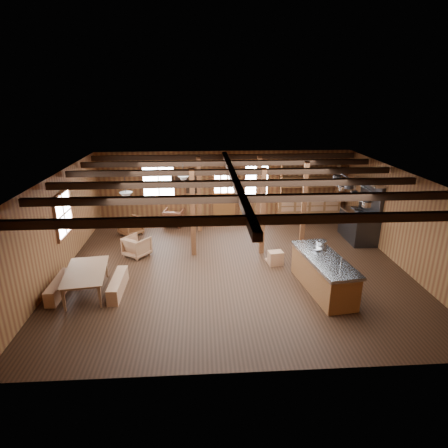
{
  "coord_description": "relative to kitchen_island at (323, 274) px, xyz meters",
  "views": [
    {
      "loc": [
        -0.92,
        -10.15,
        4.96
      ],
      "look_at": [
        -0.25,
        0.63,
        1.15
      ],
      "focal_mm": 30.0,
      "sensor_mm": 36.0,
      "label": 1
    }
  ],
  "objects": [
    {
      "name": "room",
      "position": [
        -2.22,
        1.53,
        0.92
      ],
      "size": [
        10.04,
        9.04,
        2.84
      ],
      "color": "black",
      "rests_on": "ground"
    },
    {
      "name": "ceiling_joists",
      "position": [
        -2.22,
        1.71,
        2.2
      ],
      "size": [
        9.8,
        8.82,
        0.18
      ],
      "color": "black",
      "rests_on": "ceiling"
    },
    {
      "name": "timber_posts",
      "position": [
        -1.7,
        3.61,
        0.92
      ],
      "size": [
        3.95,
        2.35,
        2.8
      ],
      "color": "#4D2716",
      "rests_on": "floor"
    },
    {
      "name": "back_door",
      "position": [
        -2.22,
        5.98,
        0.4
      ],
      "size": [
        1.02,
        0.08,
        2.15
      ],
      "color": "brown",
      "rests_on": "floor"
    },
    {
      "name": "window_back_left",
      "position": [
        -4.82,
        5.99,
        1.12
      ],
      "size": [
        1.32,
        0.06,
        1.32
      ],
      "color": "white",
      "rests_on": "wall_back"
    },
    {
      "name": "window_back_right",
      "position": [
        -0.92,
        5.99,
        1.12
      ],
      "size": [
        1.02,
        0.06,
        1.32
      ],
      "color": "white",
      "rests_on": "wall_back"
    },
    {
      "name": "window_left",
      "position": [
        -7.18,
        2.03,
        1.12
      ],
      "size": [
        0.14,
        1.24,
        1.32
      ],
      "color": "white",
      "rests_on": "wall_back"
    },
    {
      "name": "notice_boards",
      "position": [
        -3.72,
        5.99,
        1.16
      ],
      "size": [
        1.08,
        0.03,
        0.9
      ],
      "color": "beige",
      "rests_on": "wall_back"
    },
    {
      "name": "back_counter",
      "position": [
        1.18,
        5.74,
        0.12
      ],
      "size": [
        2.55,
        0.6,
        2.45
      ],
      "color": "brown",
      "rests_on": "floor"
    },
    {
      "name": "pendant_lamps",
      "position": [
        -4.47,
        2.53,
        1.77
      ],
      "size": [
        1.86,
        2.36,
        0.66
      ],
      "color": "#2B2B2D",
      "rests_on": "ceiling"
    },
    {
      "name": "pot_rack",
      "position": [
        1.24,
        1.88,
        1.79
      ],
      "size": [
        0.4,
        3.0,
        0.46
      ],
      "color": "#2B2B2D",
      "rests_on": "ceiling"
    },
    {
      "name": "kitchen_island",
      "position": [
        0.0,
        0.0,
        0.0
      ],
      "size": [
        1.21,
        2.6,
        1.2
      ],
      "rotation": [
        0.0,
        0.0,
        0.14
      ],
      "color": "brown",
      "rests_on": "floor"
    },
    {
      "name": "step_stool",
      "position": [
        -0.94,
        1.62,
        -0.27
      ],
      "size": [
        0.52,
        0.41,
        0.42
      ],
      "primitive_type": "cube",
      "rotation": [
        0.0,
        0.0,
        0.15
      ],
      "color": "#9C6A47",
      "rests_on": "floor"
    },
    {
      "name": "commercial_range",
      "position": [
        2.42,
        3.47,
        0.2
      ],
      "size": [
        0.88,
        1.72,
        2.13
      ],
      "color": "#2B2B2D",
      "rests_on": "floor"
    },
    {
      "name": "dining_table",
      "position": [
        -6.12,
        0.23,
        -0.16
      ],
      "size": [
        1.23,
        1.91,
        0.63
      ],
      "primitive_type": "imported",
      "rotation": [
        0.0,
        0.0,
        1.7
      ],
      "color": "brown",
      "rests_on": "floor"
    },
    {
      "name": "bench_wall",
      "position": [
        -6.87,
        0.23,
        -0.28
      ],
      "size": [
        0.27,
        1.45,
        0.4
      ],
      "primitive_type": "cube",
      "color": "#9C6A47",
      "rests_on": "floor"
    },
    {
      "name": "bench_aisle",
      "position": [
        -5.37,
        0.23,
        -0.27
      ],
      "size": [
        0.28,
        1.48,
        0.41
      ],
      "primitive_type": "cube",
      "color": "#9C6A47",
      "rests_on": "floor"
    },
    {
      "name": "armchair_a",
      "position": [
        -5.76,
        4.48,
        -0.15
      ],
      "size": [
        1.01,
        1.01,
        0.66
      ],
      "primitive_type": "imported",
      "rotation": [
        0.0,
        0.0,
        3.92
      ],
      "color": "brown",
      "rests_on": "floor"
    },
    {
      "name": "armchair_b",
      "position": [
        -4.24,
        5.33,
        -0.15
      ],
      "size": [
        0.83,
        0.84,
        0.66
      ],
      "primitive_type": "imported",
      "rotation": [
        0.0,
        0.0,
        2.96
      ],
      "color": "brown",
      "rests_on": "floor"
    },
    {
      "name": "armchair_c",
      "position": [
        -5.23,
        2.53,
        -0.15
      ],
      "size": [
        0.98,
        0.99,
        0.65
      ],
      "primitive_type": "imported",
      "rotation": [
        0.0,
        0.0,
        2.49
      ],
      "color": "#916342",
      "rests_on": "floor"
    },
    {
      "name": "counter_pot",
      "position": [
        0.12,
        0.72,
        0.55
      ],
      "size": [
        0.29,
        0.29,
        0.18
      ],
      "primitive_type": "cylinder",
      "color": "#B0B2B7",
      "rests_on": "kitchen_island"
    },
    {
      "name": "bowl",
      "position": [
        -0.07,
        0.47,
        0.49
      ],
      "size": [
        0.33,
        0.33,
        0.06
      ],
      "primitive_type": "imported",
      "rotation": [
        0.0,
        0.0,
        0.39
      ],
      "color": "silver",
      "rests_on": "kitchen_island"
    }
  ]
}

